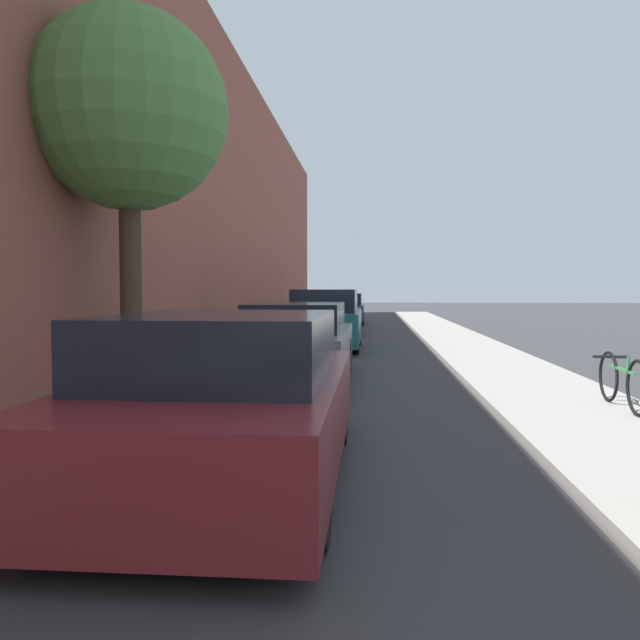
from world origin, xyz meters
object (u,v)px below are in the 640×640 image
parked_car_grey (298,344)px  parked_car_teal (325,321)px  parked_car_maroon (226,402)px  bicycle (622,381)px  parked_car_navy (345,310)px  street_tree_near (128,112)px  parked_car_red (335,316)px

parked_car_grey → parked_car_teal: size_ratio=1.10×
parked_car_maroon → bicycle: 5.09m
parked_car_grey → parked_car_navy: parked_car_navy is taller
parked_car_maroon → street_tree_near: street_tree_near is taller
parked_car_maroon → parked_car_teal: 11.33m
parked_car_grey → parked_car_red: 11.63m
bicycle → street_tree_near: bearing=172.9°
parked_car_maroon → bicycle: bearing=34.1°
parked_car_grey → parked_car_teal: 5.92m
parked_car_navy → bicycle: 20.60m
parked_car_red → bicycle: size_ratio=2.81×
parked_car_maroon → parked_car_navy: 23.01m
parked_car_grey → bicycle: bearing=-30.9°
street_tree_near → parked_car_maroon: bearing=-58.9°
parked_car_grey → street_tree_near: (-2.23, -1.61, 3.44)m
parked_car_maroon → parked_car_navy: (-0.06, 23.01, 0.01)m
parked_car_maroon → parked_car_teal: size_ratio=1.04×
parked_car_maroon → parked_car_grey: (-0.06, 5.41, -0.01)m
street_tree_near → parked_car_teal: bearing=73.4°
bicycle → parked_car_grey: bearing=150.3°
parked_car_navy → street_tree_near: (-2.24, -19.21, 3.43)m
street_tree_near → bicycle: 7.51m
street_tree_near → parked_car_red: bearing=80.7°
parked_car_navy → bicycle: (4.27, -20.15, -0.20)m
parked_car_teal → street_tree_near: 8.55m
parked_car_maroon → bicycle: parked_car_maroon is taller
parked_car_red → bicycle: parked_car_red is taller
parked_car_red → parked_car_navy: bearing=89.2°
parked_car_maroon → parked_car_navy: size_ratio=1.07×
parked_car_maroon → parked_car_red: 17.04m
parked_car_grey → parked_car_red: size_ratio=0.98×
parked_car_teal → parked_car_navy: parked_car_teal is taller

